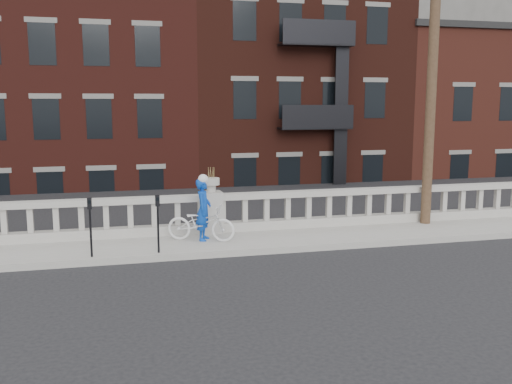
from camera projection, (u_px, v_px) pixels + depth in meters
ground at (245, 282)px, 11.60m from camera, size 120.00×120.00×0.00m
sidewalk at (218, 243)px, 14.46m from camera, size 32.00×2.20×0.15m
balustrade at (212, 214)px, 15.28m from camera, size 28.00×0.34×1.03m
planter_pedestal at (212, 207)px, 15.25m from camera, size 0.55×0.55×1.76m
lower_level at (166, 119)px, 33.40m from camera, size 80.00×44.00×20.80m
utility_pole at (434, 43)px, 15.72m from camera, size 1.60×0.28×10.00m
parking_meter_c at (90, 220)px, 12.76m from camera, size 0.10×0.09×1.36m
parking_meter_d at (158, 217)px, 13.13m from camera, size 0.10×0.09×1.36m
bicycle at (201, 223)px, 14.34m from camera, size 1.83×1.27×0.91m
cyclist at (204, 209)px, 14.37m from camera, size 0.56×0.67×1.57m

